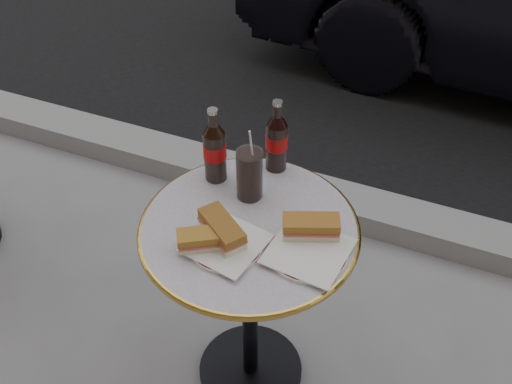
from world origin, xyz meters
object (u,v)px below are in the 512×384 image
at_px(cola_bottle_right, 277,135).
at_px(cola_glass, 249,174).
at_px(plate_right, 308,253).
at_px(cola_bottle_left, 214,145).
at_px(bistro_table, 250,308).
at_px(plate_left, 226,245).

height_order(cola_bottle_right, cola_glass, cola_bottle_right).
bearing_deg(cola_glass, cola_bottle_right, 80.58).
bearing_deg(plate_right, cola_bottle_left, 152.01).
relative_size(plate_right, cola_bottle_left, 0.86).
height_order(bistro_table, plate_left, plate_left).
relative_size(bistro_table, cola_glass, 4.55).
distance_m(bistro_table, cola_glass, 0.47).
xyz_separation_m(bistro_table, plate_left, (-0.03, -0.09, 0.37)).
bearing_deg(cola_bottle_left, bistro_table, -41.75).
height_order(plate_right, cola_bottle_right, cola_bottle_right).
bearing_deg(cola_bottle_right, plate_left, -90.50).
bearing_deg(plate_left, bistro_table, 73.45).
distance_m(plate_left, cola_glass, 0.23).
height_order(plate_left, plate_right, same).
xyz_separation_m(plate_right, cola_glass, (-0.23, 0.16, 0.07)).
bearing_deg(cola_glass, bistro_table, -67.71).
distance_m(bistro_table, plate_left, 0.38).
xyz_separation_m(plate_right, cola_bottle_left, (-0.36, 0.19, 0.12)).
relative_size(plate_left, cola_bottle_right, 0.83).
bearing_deg(cola_glass, plate_right, -33.59).
relative_size(cola_bottle_right, cola_glass, 1.50).
bearing_deg(cola_bottle_right, cola_glass, -99.42).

